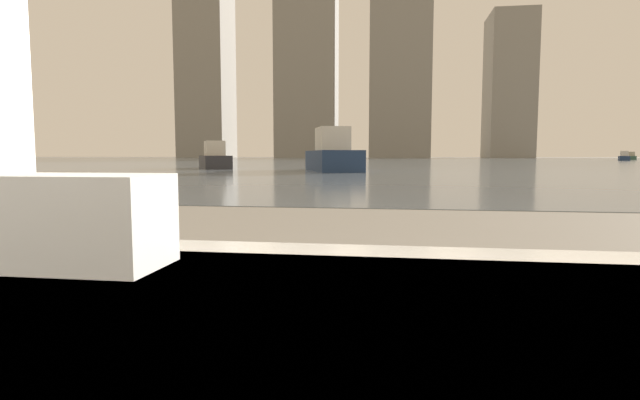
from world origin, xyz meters
name	(u,v)px	position (x,y,z in m)	size (l,w,h in m)	color
towel_stack	(80,221)	(-0.18, 0.81, 0.64)	(0.29, 0.17, 0.16)	white
harbor_water	(392,161)	(0.00, 62.00, 0.01)	(180.00, 110.00, 0.01)	slate
harbor_boat_1	(631,157)	(34.30, 78.42, 0.42)	(1.99, 3.26, 1.16)	#335647
harbor_boat_2	(215,159)	(-9.23, 25.80, 0.53)	(2.98, 4.13, 1.48)	#2D2D33
harbor_boat_3	(624,157)	(29.24, 68.74, 0.44)	(2.07, 3.42, 1.21)	navy
harbor_boat_4	(332,156)	(-2.48, 22.85, 0.71)	(3.34, 5.62, 1.99)	navy
harbor_boat_5	(358,157)	(-4.71, 70.17, 0.39)	(1.58, 3.01, 1.07)	#335647
skyline_tower_0	(205,0)	(-45.35, 118.00, 37.66)	(11.52, 11.35, 75.32)	gray
skyline_tower_1	(307,77)	(-20.44, 118.00, 19.10)	(13.96, 10.04, 38.20)	gray
skyline_tower_2	(401,12)	(1.36, 118.00, 33.08)	(13.65, 10.90, 66.17)	gray
skyline_tower_3	(509,87)	(25.33, 118.00, 15.81)	(9.43, 12.64, 31.61)	gray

